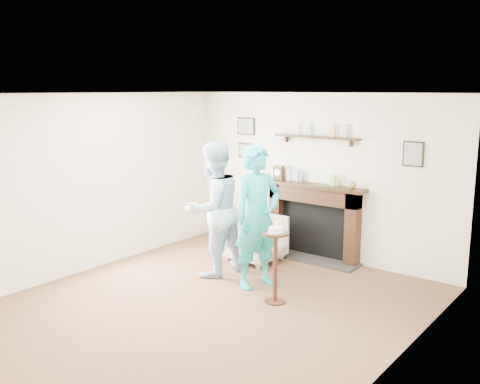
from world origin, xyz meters
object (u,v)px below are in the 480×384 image
(man, at_px, (214,274))
(woman, at_px, (257,286))
(armchair, at_px, (255,261))
(pedestal_table, at_px, (275,253))

(man, bearing_deg, woman, 98.09)
(armchair, distance_m, woman, 1.04)
(man, bearing_deg, pedestal_table, 83.64)
(pedestal_table, bearing_deg, woman, 147.34)
(pedestal_table, bearing_deg, armchair, 134.66)
(woman, bearing_deg, armchair, 57.77)
(armchair, relative_size, pedestal_table, 0.76)
(armchair, xyz_separation_m, woman, (0.63, -0.83, 0.00))
(man, distance_m, woman, 0.75)
(man, bearing_deg, armchair, 179.78)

